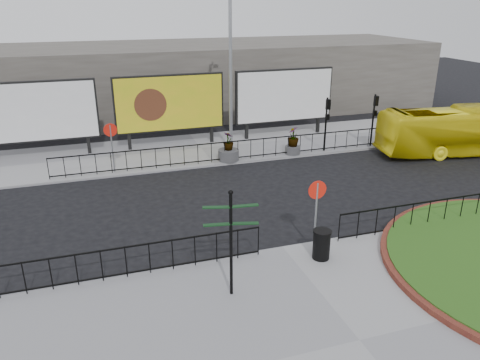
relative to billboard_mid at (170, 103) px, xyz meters
name	(u,v)px	position (x,y,z in m)	size (l,w,h in m)	color
ground	(282,249)	(1.50, -12.97, -2.60)	(90.00, 90.00, 0.00)	black
pavement_near	(359,342)	(1.50, -17.97, -2.54)	(30.00, 10.00, 0.12)	gray
pavement_far	(201,149)	(1.50, -0.97, -2.54)	(44.00, 6.00, 0.12)	gray
railing_near_left	(102,266)	(-4.50, -13.27, -1.93)	(10.00, 0.10, 1.10)	black
railing_near_right	(445,211)	(8.00, -13.27, -1.93)	(9.00, 0.10, 1.10)	black
railing_far	(231,151)	(2.50, -3.67, -1.93)	(18.00, 0.10, 1.10)	black
speed_sign_far	(111,137)	(-3.50, -3.57, -0.68)	(0.64, 0.07, 2.47)	gray
speed_sign_near	(317,200)	(2.50, -13.37, -0.68)	(0.64, 0.07, 2.47)	gray
billboard_left	(36,112)	(-7.00, 0.00, 0.00)	(6.20, 0.31, 4.10)	black
billboard_mid	(170,103)	(0.00, 0.00, 0.00)	(6.20, 0.31, 4.10)	black
billboard_right	(284,96)	(7.00, 0.00, 0.00)	(6.20, 0.31, 4.10)	black
lamp_post	(231,65)	(3.01, -1.97, 2.23)	(0.74, 0.18, 9.23)	gray
signal_pole_a	(327,116)	(8.00, -3.63, -0.50)	(0.22, 0.26, 3.00)	black
signal_pole_b	(374,112)	(11.00, -3.63, -0.50)	(0.22, 0.26, 3.00)	black
building_backdrop	(169,79)	(1.50, 9.03, -0.10)	(40.00, 10.00, 5.00)	#655F58
fingerpost_sign	(231,233)	(-0.98, -15.07, -0.51)	(1.53, 0.53, 3.26)	black
litter_bin	(321,244)	(2.41, -14.07, -1.97)	(0.61, 0.61, 1.01)	black
bus	(463,131)	(15.17, -6.07, -1.28)	(2.21, 9.45, 2.63)	yellow
planter_b	(228,151)	(2.39, -3.52, -1.97)	(1.10, 1.10, 1.53)	#4C4C4F
planter_c	(293,142)	(6.06, -3.57, -1.82)	(0.84, 0.84, 1.53)	#4C4C4F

